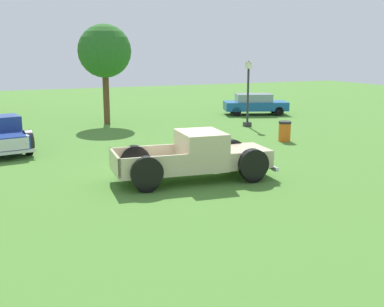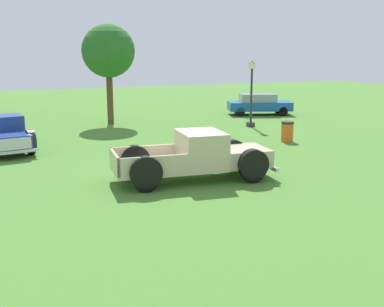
{
  "view_description": "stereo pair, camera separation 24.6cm",
  "coord_description": "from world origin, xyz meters",
  "px_view_note": "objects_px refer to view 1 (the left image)",
  "views": [
    {
      "loc": [
        -6.0,
        -14.68,
        4.21
      ],
      "look_at": [
        0.22,
        -0.78,
        0.9
      ],
      "focal_mm": 44.52,
      "sensor_mm": 36.0,
      "label": 1
    },
    {
      "loc": [
        -5.78,
        -14.78,
        4.21
      ],
      "look_at": [
        0.22,
        -0.78,
        0.9
      ],
      "focal_mm": 44.52,
      "sensor_mm": 36.0,
      "label": 2
    }
  ],
  "objects_px": {
    "pickup_truck_foreground": "(203,157)",
    "trash_can": "(285,131)",
    "lamp_post_near": "(248,92)",
    "oak_tree_east": "(105,52)",
    "sedan_distant_a": "(255,104)"
  },
  "relations": [
    {
      "from": "pickup_truck_foreground",
      "to": "trash_can",
      "type": "relative_size",
      "value": 5.72
    },
    {
      "from": "lamp_post_near",
      "to": "trash_can",
      "type": "distance_m",
      "value": 4.84
    },
    {
      "from": "oak_tree_east",
      "to": "pickup_truck_foreground",
      "type": "bearing_deg",
      "value": -90.57
    },
    {
      "from": "trash_can",
      "to": "oak_tree_east",
      "type": "relative_size",
      "value": 0.17
    },
    {
      "from": "lamp_post_near",
      "to": "oak_tree_east",
      "type": "bearing_deg",
      "value": 148.88
    },
    {
      "from": "pickup_truck_foreground",
      "to": "sedan_distant_a",
      "type": "height_order",
      "value": "pickup_truck_foreground"
    },
    {
      "from": "sedan_distant_a",
      "to": "oak_tree_east",
      "type": "xyz_separation_m",
      "value": [
        -10.06,
        -0.02,
        3.42
      ]
    },
    {
      "from": "lamp_post_near",
      "to": "pickup_truck_foreground",
      "type": "bearing_deg",
      "value": -127.89
    },
    {
      "from": "trash_can",
      "to": "oak_tree_east",
      "type": "height_order",
      "value": "oak_tree_east"
    },
    {
      "from": "sedan_distant_a",
      "to": "lamp_post_near",
      "type": "bearing_deg",
      "value": -126.06
    },
    {
      "from": "pickup_truck_foreground",
      "to": "oak_tree_east",
      "type": "height_order",
      "value": "oak_tree_east"
    },
    {
      "from": "pickup_truck_foreground",
      "to": "lamp_post_near",
      "type": "bearing_deg",
      "value": 52.11
    },
    {
      "from": "sedan_distant_a",
      "to": "oak_tree_east",
      "type": "height_order",
      "value": "oak_tree_east"
    },
    {
      "from": "lamp_post_near",
      "to": "oak_tree_east",
      "type": "xyz_separation_m",
      "value": [
        -6.98,
        4.21,
        2.22
      ]
    },
    {
      "from": "trash_can",
      "to": "lamp_post_near",
      "type": "bearing_deg",
      "value": 81.64
    }
  ]
}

